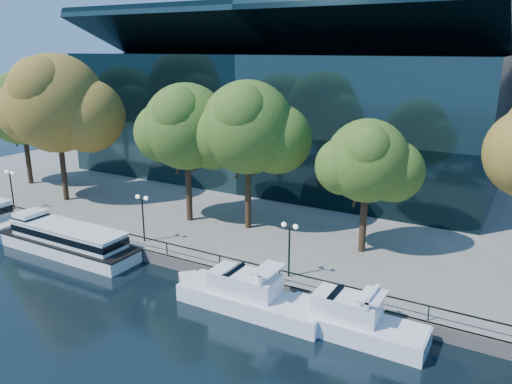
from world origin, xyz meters
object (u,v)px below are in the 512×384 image
Objects in this scene: lamp_1 at (142,207)px; tree_3 at (249,130)px; cruiser_far at (347,318)px; tree_4 at (368,163)px; tour_boat at (62,238)px; tree_1 at (57,106)px; tree_0 at (22,110)px; lamp_0 at (10,181)px; lamp_2 at (289,237)px; cruiser_near at (246,294)px; tree_2 at (187,129)px.

tree_3 is at bearing 49.67° from lamp_1.
tree_4 is at bearing 103.07° from cruiser_far.
tour_boat is at bearing 179.72° from cruiser_far.
tree_4 is at bearing 24.45° from tour_boat.
tree_1 is 21.47m from tree_3.
tree_0 reaches higher than cruiser_far.
lamp_0 is at bearing -168.33° from tree_4.
lamp_2 is at bearing 9.73° from tour_boat.
tree_1 is (-27.56, 8.75, 10.01)m from cruiser_near.
lamp_2 is at bearing -114.30° from tree_4.
tree_3 reaches higher than tree_0.
tree_0 is 9.62m from tree_1.
tree_0 is 3.26× the size of lamp_1.
tree_3 reaches higher than cruiser_far.
cruiser_near is 39.43m from tree_0.
tree_3 reaches higher than cruiser_near.
cruiser_far is (6.87, 0.39, -0.01)m from cruiser_near.
tree_1 is at bearing 162.38° from cruiser_near.
tree_2 reaches higher than tree_4.
tree_3 is 25.18m from lamp_0.
lamp_1 is at bearing -17.67° from tree_1.
tour_boat is at bearing -30.39° from tree_0.
tree_2 is at bearing -2.68° from tree_0.
tree_0 is (-43.63, 10.84, 8.75)m from cruiser_far.
lamp_0 and lamp_2 have the same top height.
tree_1 is 30.05m from lamp_2.
lamp_0 is (-11.14, 3.38, 2.73)m from tour_boat.
tree_4 is 8.82m from lamp_2.
tour_boat is 25.34m from cruiser_far.
lamp_0 is (7.14, -7.34, -5.79)m from tree_0.
cruiser_far is (25.34, -0.12, -0.23)m from tour_boat.
tree_3 is (5.85, 0.97, 0.24)m from tree_2.
tree_3 reaches higher than tour_boat.
tree_0 is at bearing 169.07° from lamp_2.
tree_2 reaches higher than cruiser_far.
lamp_2 is (13.56, 0.00, 0.00)m from lamp_1.
lamp_1 is (-12.32, 3.90, 2.96)m from cruiser_near.
cruiser_far is 23.00m from tree_2.
cruiser_near is 2.83× the size of lamp_2.
tree_1 is at bearing 166.35° from cruiser_far.
tree_1 reaches higher than lamp_2.
tree_0 is at bearing 163.29° from lamp_1.
cruiser_far is 0.75× the size of tree_0.
tree_2 is at bearing -177.07° from tree_4.
cruiser_far is 2.44× the size of lamp_2.
tree_1 is at bearing 162.33° from lamp_1.
tree_3 is (30.53, -0.18, 0.18)m from tree_0.
tree_0 is 11.76m from lamp_0.
cruiser_far is at bearing 3.27° from cruiser_near.
tree_4 is (22.90, 10.41, 7.02)m from tour_boat.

